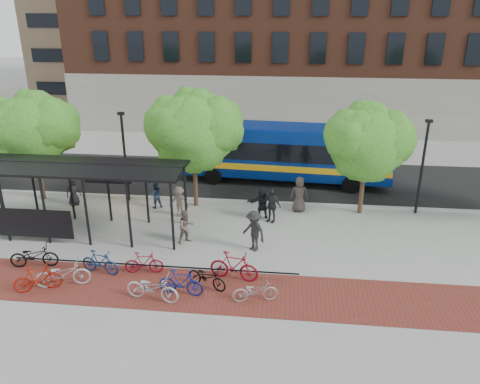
# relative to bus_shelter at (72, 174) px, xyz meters

# --- Properties ---
(ground) EXTENTS (160.00, 160.00, 0.00)m
(ground) POSITION_rel_bus_shelter_xyz_m (8.13, 0.48, -3.00)
(ground) COLOR #9E9E99
(ground) RESTS_ON ground
(asphalt_street) EXTENTS (160.00, 8.00, 0.01)m
(asphalt_street) POSITION_rel_bus_shelter_xyz_m (8.13, 8.48, -2.99)
(asphalt_street) COLOR black
(asphalt_street) RESTS_ON ground
(curb) EXTENTS (160.00, 0.25, 0.12)m
(curb) POSITION_rel_bus_shelter_xyz_m (8.13, 4.48, -2.94)
(curb) COLOR #B7B7B2
(curb) RESTS_ON ground
(brick_strip) EXTENTS (24.00, 3.00, 0.01)m
(brick_strip) POSITION_rel_bus_shelter_xyz_m (6.13, -4.52, -3.00)
(brick_strip) COLOR maroon
(brick_strip) RESTS_ON ground
(bike_rack_rail) EXTENTS (12.00, 0.05, 0.95)m
(bike_rack_rail) POSITION_rel_bus_shelter_xyz_m (4.83, -3.62, -3.00)
(bike_rack_rail) COLOR black
(bike_rack_rail) RESTS_ON ground
(building_brick) EXTENTS (55.00, 14.00, 20.00)m
(building_brick) POSITION_rel_bus_shelter_xyz_m (18.13, 26.48, 7.00)
(building_brick) COLOR brown
(building_brick) RESTS_ON ground
(bus_shelter) EXTENTS (10.60, 3.07, 3.60)m
(bus_shelter) POSITION_rel_bus_shelter_xyz_m (0.00, 0.00, 0.00)
(bus_shelter) COLOR black
(bus_shelter) RESTS_ON ground
(tree_a) EXTENTS (4.90, 4.00, 6.18)m
(tree_a) POSITION_rel_bus_shelter_xyz_m (-3.77, 3.83, 1.24)
(tree_a) COLOR #382619
(tree_a) RESTS_ON ground
(tree_b) EXTENTS (5.15, 4.20, 6.47)m
(tree_b) POSITION_rel_bus_shelter_xyz_m (5.23, 3.83, 1.46)
(tree_b) COLOR #382619
(tree_b) RESTS_ON ground
(tree_c) EXTENTS (4.66, 3.80, 5.92)m
(tree_c) POSITION_rel_bus_shelter_xyz_m (14.22, 3.83, 1.06)
(tree_c) COLOR #382619
(tree_c) RESTS_ON ground
(lamp_post_left) EXTENTS (0.35, 0.20, 5.12)m
(lamp_post_left) POSITION_rel_bus_shelter_xyz_m (1.13, 4.08, -0.25)
(lamp_post_left) COLOR black
(lamp_post_left) RESTS_ON ground
(lamp_post_right) EXTENTS (0.35, 0.20, 5.12)m
(lamp_post_right) POSITION_rel_bus_shelter_xyz_m (17.13, 4.08, -0.25)
(lamp_post_right) COLOR black
(lamp_post_right) RESTS_ON ground
(bus) EXTENTS (13.33, 3.77, 3.56)m
(bus) POSITION_rel_bus_shelter_xyz_m (9.84, 8.36, -0.96)
(bus) COLOR navy
(bus) RESTS_ON ground
(bike_0) EXTENTS (2.11, 1.08, 1.06)m
(bike_0) POSITION_rel_bus_shelter_xyz_m (-0.41, -3.52, -2.47)
(bike_0) COLOR black
(bike_0) RESTS_ON ground
(bike_1) EXTENTS (1.86, 1.21, 1.09)m
(bike_1) POSITION_rel_bus_shelter_xyz_m (0.66, -5.22, -2.45)
(bike_1) COLOR maroon
(bike_1) RESTS_ON ground
(bike_2) EXTENTS (2.23, 1.34, 1.11)m
(bike_2) POSITION_rel_bus_shelter_xyz_m (1.51, -4.80, -2.45)
(bike_2) COLOR #B1B1B4
(bike_2) RESTS_ON ground
(bike_3) EXTENTS (1.79, 0.84, 1.04)m
(bike_3) POSITION_rel_bus_shelter_xyz_m (2.58, -3.71, -2.48)
(bike_3) COLOR navy
(bike_3) RESTS_ON ground
(bike_5) EXTENTS (1.66, 0.68, 0.97)m
(bike_5) POSITION_rel_bus_shelter_xyz_m (4.40, -3.49, -2.51)
(bike_5) COLOR maroon
(bike_5) RESTS_ON ground
(bike_6) EXTENTS (2.20, 1.06, 1.11)m
(bike_6) POSITION_rel_bus_shelter_xyz_m (5.31, -5.36, -2.44)
(bike_6) COLOR #B1B1B4
(bike_6) RESTS_ON ground
(bike_7) EXTENTS (1.83, 0.67, 1.08)m
(bike_7) POSITION_rel_bus_shelter_xyz_m (6.29, -4.87, -2.46)
(bike_7) COLOR navy
(bike_7) RESTS_ON ground
(bike_8) EXTENTS (1.86, 1.28, 0.93)m
(bike_8) POSITION_rel_bus_shelter_xyz_m (7.19, -4.25, -2.54)
(bike_8) COLOR black
(bike_8) RESTS_ON ground
(bike_9) EXTENTS (2.12, 0.95, 1.23)m
(bike_9) POSITION_rel_bus_shelter_xyz_m (8.18, -3.57, -2.38)
(bike_9) COLOR maroon
(bike_9) RESTS_ON ground
(bike_10) EXTENTS (1.83, 0.98, 0.91)m
(bike_10) POSITION_rel_bus_shelter_xyz_m (9.17, -4.98, -2.54)
(bike_10) COLOR gray
(bike_10) RESTS_ON ground
(pedestrian_0) EXTENTS (0.93, 0.90, 1.61)m
(pedestrian_0) POSITION_rel_bus_shelter_xyz_m (-1.68, 3.12, -2.20)
(pedestrian_0) COLOR black
(pedestrian_0) RESTS_ON ground
(pedestrian_2) EXTENTS (0.93, 0.86, 1.53)m
(pedestrian_2) POSITION_rel_bus_shelter_xyz_m (2.98, 3.23, -2.23)
(pedestrian_2) COLOR #21324D
(pedestrian_2) RESTS_ON ground
(pedestrian_3) EXTENTS (1.13, 0.69, 1.68)m
(pedestrian_3) POSITION_rel_bus_shelter_xyz_m (4.56, 2.24, -2.16)
(pedestrian_3) COLOR brown
(pedestrian_3) RESTS_ON ground
(pedestrian_4) EXTENTS (1.14, 0.84, 1.80)m
(pedestrian_4) POSITION_rel_bus_shelter_xyz_m (9.42, 2.14, -2.10)
(pedestrian_4) COLOR #262626
(pedestrian_4) RESTS_ON ground
(pedestrian_5) EXTENTS (1.71, 1.05, 1.76)m
(pedestrian_5) POSITION_rel_bus_shelter_xyz_m (8.93, 2.52, -2.12)
(pedestrian_5) COLOR black
(pedestrian_5) RESTS_ON ground
(pedestrian_6) EXTENTS (1.00, 0.70, 1.96)m
(pedestrian_6) POSITION_rel_bus_shelter_xyz_m (10.85, 3.63, -2.02)
(pedestrian_6) COLOR #403633
(pedestrian_6) RESTS_ON ground
(pedestrian_8) EXTENTS (1.00, 0.98, 1.63)m
(pedestrian_8) POSITION_rel_bus_shelter_xyz_m (5.56, -0.61, -2.18)
(pedestrian_8) COLOR brown
(pedestrian_8) RESTS_ON ground
(pedestrian_9) EXTENTS (1.43, 1.35, 1.94)m
(pedestrian_9) POSITION_rel_bus_shelter_xyz_m (8.77, -1.02, -2.03)
(pedestrian_9) COLOR black
(pedestrian_9) RESTS_ON ground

